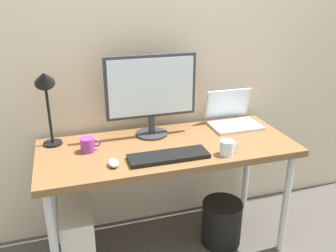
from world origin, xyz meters
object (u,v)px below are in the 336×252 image
at_px(desk_lamp, 46,90).
at_px(computer_tower, 78,239).
at_px(mouse, 113,163).
at_px(monitor, 151,91).
at_px(desk, 168,155).
at_px(laptop, 232,116).
at_px(keyboard, 169,156).
at_px(coffee_mug, 88,145).
at_px(glass_cup, 227,148).
at_px(wastebasket, 222,222).

relative_size(desk_lamp, computer_tower, 1.13).
bearing_deg(mouse, monitor, 49.11).
bearing_deg(monitor, desk, -73.35).
bearing_deg(laptop, desk_lamp, -179.19).
relative_size(keyboard, mouse, 4.89).
distance_m(mouse, computer_tower, 0.60).
relative_size(desk, desk_lamp, 3.15).
bearing_deg(laptop, monitor, -178.24).
distance_m(desk_lamp, coffee_mug, 0.38).
bearing_deg(glass_cup, desk, 141.74).
xyz_separation_m(monitor, keyboard, (0.00, -0.34, -0.27)).
bearing_deg(desk_lamp, desk, -15.19).
xyz_separation_m(laptop, desk_lamp, (-1.16, -0.02, 0.28)).
height_order(laptop, coffee_mug, laptop).
bearing_deg(keyboard, coffee_mug, 152.09).
relative_size(laptop, keyboard, 0.73).
xyz_separation_m(keyboard, mouse, (-0.30, 0.00, 0.01)).
bearing_deg(monitor, coffee_mug, -162.77).
bearing_deg(monitor, computer_tower, -158.09).
bearing_deg(computer_tower, keyboard, -14.55).
relative_size(desk, keyboard, 3.40).
xyz_separation_m(monitor, glass_cup, (0.33, -0.39, -0.24)).
bearing_deg(desk, mouse, -154.47).
distance_m(desk, mouse, 0.39).
distance_m(keyboard, coffee_mug, 0.46).
bearing_deg(keyboard, wastebasket, 14.51).
relative_size(mouse, wastebasket, 0.30).
distance_m(desk, keyboard, 0.19).
bearing_deg(wastebasket, desk_lamp, 166.47).
relative_size(desk_lamp, glass_cup, 4.16).
relative_size(desk, coffee_mug, 13.12).
height_order(monitor, keyboard, monitor).
distance_m(monitor, keyboard, 0.44).
height_order(keyboard, glass_cup, glass_cup).
xyz_separation_m(keyboard, glass_cup, (0.32, -0.05, 0.03)).
bearing_deg(coffee_mug, monitor, 17.23).
distance_m(desk, wastebasket, 0.63).
bearing_deg(monitor, desk_lamp, 179.91).
relative_size(keyboard, coffee_mug, 3.86).
height_order(desk_lamp, keyboard, desk_lamp).
xyz_separation_m(coffee_mug, wastebasket, (0.81, -0.11, -0.62)).
distance_m(monitor, glass_cup, 0.57).
xyz_separation_m(laptop, computer_tower, (-1.08, -0.22, -0.58)).
height_order(desk_lamp, mouse, desk_lamp).
bearing_deg(wastebasket, coffee_mug, 171.98).
bearing_deg(laptop, desk, -159.28).
relative_size(laptop, coffee_mug, 2.80).
relative_size(monitor, desk_lamp, 1.17).
relative_size(desk, computer_tower, 3.57).
height_order(mouse, glass_cup, glass_cup).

